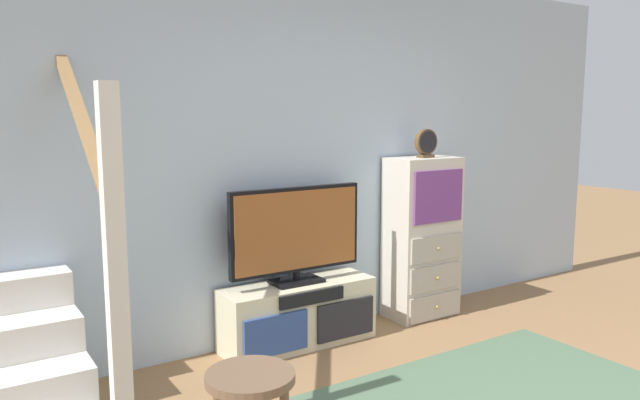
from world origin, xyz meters
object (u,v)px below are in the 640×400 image
media_console (299,314)px  television (296,232)px  side_cabinet (422,238)px  desk_clock (426,143)px

media_console → television: television is taller
side_cabinet → desk_clock: size_ratio=5.76×
media_console → television: (0.00, 0.02, 0.59)m
desk_clock → media_console: bearing=179.8°
side_cabinet → desk_clock: 0.77m
media_console → desk_clock: 1.67m
television → side_cabinet: size_ratio=0.79×
media_console → side_cabinet: bearing=0.5°
side_cabinet → media_console: bearing=-179.5°
television → desk_clock: bearing=-1.4°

